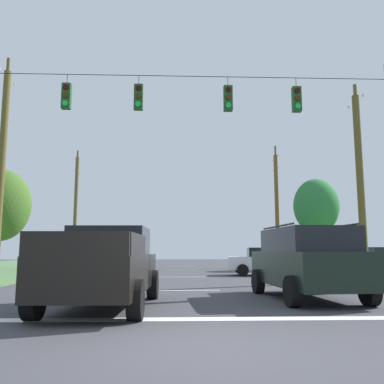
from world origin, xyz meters
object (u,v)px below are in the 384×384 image
(utility_pole_far_right, at_px, (277,208))
(distant_car_oncoming, at_px, (267,261))
(suv_black, at_px, (306,261))
(tree_roadside_far_right, at_px, (316,206))
(overhead_signal_span, at_px, (184,158))
(utility_pole_far_left, at_px, (76,208))
(utility_pole_mid_left, at_px, (1,170))
(tree_roadside_right, at_px, (1,205))
(pickup_truck, at_px, (106,267))
(utility_pole_mid_right, at_px, (360,183))

(utility_pole_far_right, bearing_deg, distant_car_oncoming, -107.20)
(suv_black, xyz_separation_m, tree_roadside_far_right, (6.61, 18.11, 3.53))
(suv_black, distance_m, utility_pole_far_right, 22.33)
(overhead_signal_span, xyz_separation_m, utility_pole_far_left, (-8.36, 18.66, 0.07))
(distant_car_oncoming, bearing_deg, utility_pole_mid_left, -158.82)
(utility_pole_far_right, height_order, tree_roadside_far_right, utility_pole_far_right)
(tree_roadside_right, bearing_deg, tree_roadside_far_right, 6.26)
(tree_roadside_far_right, bearing_deg, utility_pole_far_left, 169.88)
(pickup_truck, bearing_deg, utility_pole_far_left, 105.57)
(pickup_truck, distance_m, tree_roadside_right, 20.09)
(pickup_truck, bearing_deg, tree_roadside_far_right, 58.44)
(overhead_signal_span, relative_size, tree_roadside_far_right, 2.37)
(overhead_signal_span, bearing_deg, utility_pole_mid_right, 25.01)
(pickup_truck, xyz_separation_m, suv_black, (5.41, 1.46, 0.09))
(tree_roadside_right, bearing_deg, overhead_signal_span, -47.56)
(distant_car_oncoming, bearing_deg, tree_roadside_right, 164.96)
(utility_pole_mid_left, bearing_deg, distant_car_oncoming, 21.18)
(utility_pole_far_right, height_order, utility_pole_mid_left, utility_pole_mid_left)
(tree_roadside_right, bearing_deg, utility_pole_far_right, 16.39)
(tree_roadside_far_right, bearing_deg, utility_pole_mid_right, -99.35)
(suv_black, relative_size, tree_roadside_far_right, 0.74)
(pickup_truck, height_order, utility_pole_far_right, utility_pole_far_right)
(utility_pole_far_right, bearing_deg, pickup_truck, -113.38)
(suv_black, relative_size, distant_car_oncoming, 1.11)
(distant_car_oncoming, xyz_separation_m, tree_roadside_right, (-16.63, 4.47, 3.54))
(suv_black, xyz_separation_m, distant_car_oncoming, (1.34, 11.24, -0.27))
(utility_pole_mid_right, xyz_separation_m, utility_pole_far_right, (-0.17, 15.02, 0.44))
(utility_pole_mid_left, bearing_deg, utility_pole_far_right, 43.74)
(utility_pole_mid_right, bearing_deg, pickup_truck, -141.71)
(overhead_signal_span, distance_m, tree_roadside_far_right, 18.36)
(overhead_signal_span, xyz_separation_m, utility_pole_far_right, (7.95, 18.80, 0.19))
(pickup_truck, distance_m, utility_pole_far_left, 24.02)
(suv_black, relative_size, utility_pole_far_left, 0.52)
(pickup_truck, height_order, distant_car_oncoming, pickup_truck)
(utility_pole_far_right, distance_m, utility_pole_mid_left, 22.03)
(distant_car_oncoming, relative_size, utility_pole_mid_right, 0.49)
(utility_pole_far_right, relative_size, utility_pole_mid_left, 1.00)
(overhead_signal_span, bearing_deg, distant_car_oncoming, 60.73)
(overhead_signal_span, xyz_separation_m, tree_roadside_far_right, (10.03, 15.38, -0.07))
(tree_roadside_far_right, bearing_deg, distant_car_oncoming, -127.46)
(suv_black, bearing_deg, utility_pole_far_right, 78.12)
(distant_car_oncoming, xyz_separation_m, utility_pole_far_left, (-13.12, 10.15, 3.94))
(suv_black, relative_size, utility_pole_far_right, 0.49)
(overhead_signal_span, bearing_deg, pickup_truck, -115.37)
(tree_roadside_right, bearing_deg, utility_pole_far_left, 58.34)
(utility_pole_mid_left, height_order, tree_roadside_far_right, utility_pole_mid_left)
(overhead_signal_span, relative_size, utility_pole_mid_left, 1.56)
(pickup_truck, distance_m, suv_black, 5.61)
(suv_black, distance_m, tree_roadside_far_right, 19.59)
(utility_pole_mid_left, bearing_deg, tree_roadside_far_right, 33.27)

